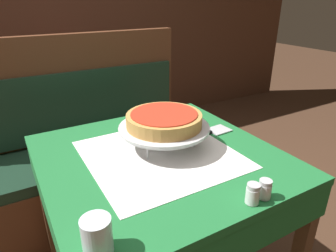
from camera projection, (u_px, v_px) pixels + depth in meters
dining_table_front at (160, 176)px, 1.17m from camera, size 0.85×0.85×0.78m
dining_table_rear at (67, 85)px, 2.47m from camera, size 0.61×0.61×0.77m
booth_bench at (84, 170)px, 1.85m from camera, size 1.43×0.50×1.12m
back_wall_panel at (45, 10)px, 2.64m from camera, size 6.00×0.04×2.40m
pizza_pan_stand at (164, 128)px, 1.16m from camera, size 0.35×0.35×0.09m
deep_dish_pizza at (164, 120)px, 1.14m from camera, size 0.29×0.29×0.05m
pizza_server at (205, 133)px, 1.28m from camera, size 0.27×0.09×0.01m
water_glass_near at (97, 236)px, 0.68m from camera, size 0.07×0.07×0.09m
salt_shaker at (253, 194)px, 0.85m from camera, size 0.04×0.04×0.06m
pepper_shaker at (265, 189)px, 0.88m from camera, size 0.04×0.04×0.06m
condiment_caddy at (70, 65)px, 2.40m from camera, size 0.14×0.14×0.18m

